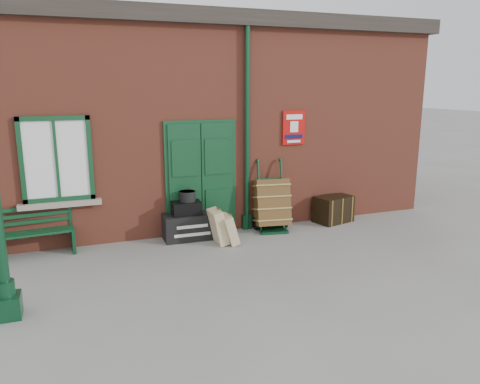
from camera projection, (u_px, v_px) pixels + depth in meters
name	position (u px, v px, depth m)	size (l,w,h in m)	color
ground	(242.00, 256.00, 8.16)	(80.00, 80.00, 0.00)	gray
station_building	(189.00, 118.00, 10.86)	(10.30, 4.30, 4.36)	brown
bench	(30.00, 231.00, 8.09)	(1.44, 0.54, 0.88)	#103A1F
houdini_trunk	(189.00, 226.00, 9.04)	(0.99, 0.55, 0.50)	black
strongbox	(186.00, 208.00, 8.93)	(0.55, 0.40, 0.25)	black
hatbox	(187.00, 196.00, 8.89)	(0.30, 0.30, 0.20)	black
suitcase_back	(218.00, 226.00, 8.72)	(0.18, 0.46, 0.64)	tan
suitcase_front	(229.00, 229.00, 8.70)	(0.17, 0.41, 0.55)	tan
porter_trolley	(271.00, 204.00, 9.53)	(0.79, 0.84, 1.41)	#0D371F
dark_trunk	(333.00, 209.00, 10.13)	(0.79, 0.51, 0.57)	black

